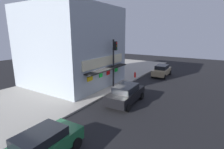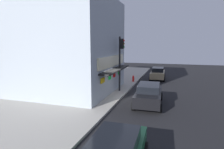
% 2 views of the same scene
% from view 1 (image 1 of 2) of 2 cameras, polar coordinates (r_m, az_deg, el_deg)
% --- Properties ---
extents(ground_plane, '(65.20, 65.20, 0.00)m').
position_cam_1_polar(ground_plane, '(17.72, -0.92, -6.58)').
color(ground_plane, black).
extents(sidewalk, '(43.46, 10.41, 0.15)m').
position_cam_1_polar(sidewalk, '(20.84, -13.05, -3.60)').
color(sidewalk, '#A39E93').
rests_on(sidewalk, ground_plane).
extents(corner_building, '(9.35, 10.12, 8.84)m').
position_cam_1_polar(corner_building, '(21.17, -13.06, 9.07)').
color(corner_building, '#9EA8B2').
rests_on(corner_building, sidewalk).
extents(traffic_light, '(0.32, 0.58, 5.27)m').
position_cam_1_polar(traffic_light, '(18.96, 0.75, 5.76)').
color(traffic_light, black).
rests_on(traffic_light, sidewalk).
extents(fire_hydrant, '(0.49, 0.25, 0.76)m').
position_cam_1_polar(fire_hydrant, '(23.81, 7.60, -0.11)').
color(fire_hydrant, red).
rests_on(fire_hydrant, sidewalk).
extents(trash_can, '(0.52, 0.52, 0.93)m').
position_cam_1_polar(trash_can, '(19.03, -4.00, -3.21)').
color(trash_can, '#2D2D2D').
rests_on(trash_can, sidewalk).
extents(pedestrian, '(0.47, 0.55, 1.71)m').
position_cam_1_polar(pedestrian, '(17.99, -6.95, -2.72)').
color(pedestrian, navy).
rests_on(pedestrian, sidewalk).
extents(potted_plant_by_doorway, '(0.53, 0.53, 0.89)m').
position_cam_1_polar(potted_plant_by_doorway, '(21.73, -1.53, -0.93)').
color(potted_plant_by_doorway, brown).
rests_on(potted_plant_by_doorway, sidewalk).
extents(parked_car_black, '(4.58, 2.25, 1.65)m').
position_cam_1_polar(parked_car_black, '(15.45, 4.57, -6.35)').
color(parked_car_black, black).
rests_on(parked_car_black, ground_plane).
extents(parked_car_green, '(4.31, 2.14, 1.51)m').
position_cam_1_polar(parked_car_green, '(9.69, -22.39, -20.86)').
color(parked_car_green, '#1E6038').
rests_on(parked_car_green, ground_plane).
extents(parked_car_tan, '(4.34, 2.04, 1.62)m').
position_cam_1_polar(parked_car_tan, '(25.83, 16.09, 1.26)').
color(parked_car_tan, '#9E8966').
rests_on(parked_car_tan, ground_plane).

